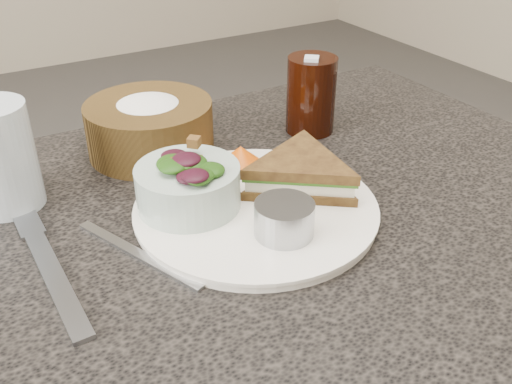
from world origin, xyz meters
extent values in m
cylinder|color=white|center=(0.02, 0.01, 0.76)|extent=(0.28, 0.28, 0.01)
cylinder|color=#969A9F|center=(0.02, -0.06, 0.78)|extent=(0.07, 0.07, 0.04)
cone|color=#EA5607|center=(0.06, 0.10, 0.78)|extent=(0.08, 0.08, 0.03)
cube|color=#909299|center=(-0.21, 0.01, 0.75)|extent=(0.02, 0.21, 0.01)
cube|color=#ABAEB3|center=(-0.12, 0.00, 0.75)|extent=(0.08, 0.17, 0.00)
camera|label=1|loc=(-0.26, -0.47, 1.12)|focal=40.00mm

